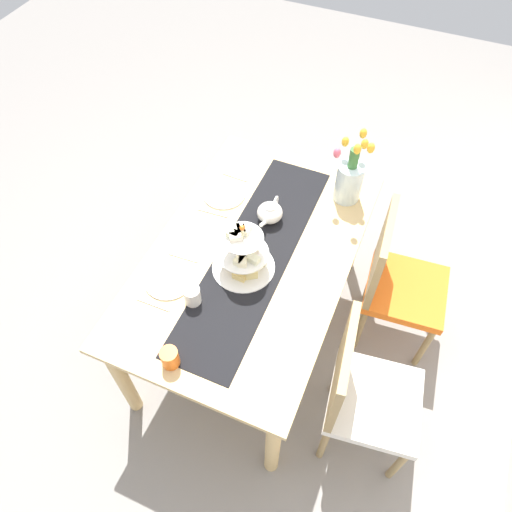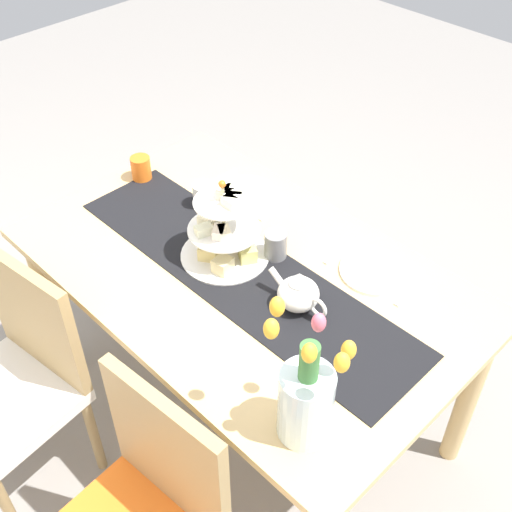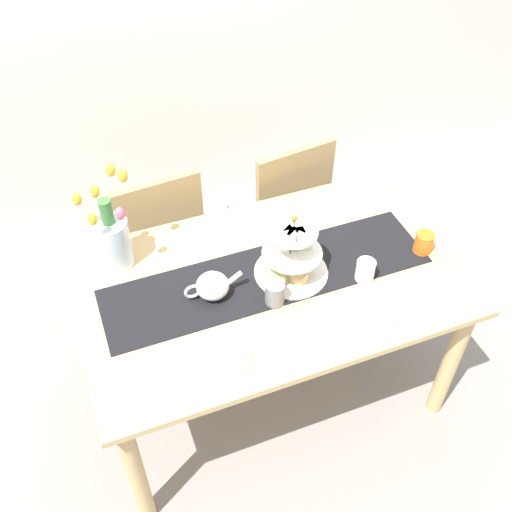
{
  "view_description": "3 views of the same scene",
  "coord_description": "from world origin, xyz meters",
  "px_view_note": "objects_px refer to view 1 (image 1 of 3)",
  "views": [
    {
      "loc": [
        1.31,
        0.58,
        2.64
      ],
      "look_at": [
        0.02,
        0.03,
        0.78
      ],
      "focal_mm": 33.87,
      "sensor_mm": 36.0,
      "label": 1
    },
    {
      "loc": [
        -1.14,
        1.08,
        2.21
      ],
      "look_at": [
        -0.06,
        0.01,
        0.86
      ],
      "focal_mm": 45.59,
      "sensor_mm": 36.0,
      "label": 2
    },
    {
      "loc": [
        -0.63,
        -1.5,
        2.51
      ],
      "look_at": [
        -0.04,
        0.04,
        0.87
      ],
      "focal_mm": 41.71,
      "sensor_mm": 36.0,
      "label": 3
    }
  ],
  "objects_px": {
    "dinner_plate_right": "(169,280)",
    "knife_right": "(153,304)",
    "fork_right": "(183,257)",
    "chair_right": "(362,392)",
    "mug_grey": "(231,235)",
    "fork_left": "(235,177)",
    "knife_left": "(212,212)",
    "dining_table": "(252,266)",
    "mug_white_text": "(192,296)",
    "tulip_vase": "(350,178)",
    "mug_orange": "(170,358)",
    "dinner_plate_left": "(224,194)",
    "chair_left": "(396,279)",
    "teapot": "(270,212)",
    "tiered_cake_stand": "(244,255)"
  },
  "relations": [
    {
      "from": "dinner_plate_right",
      "to": "knife_right",
      "type": "xyz_separation_m",
      "value": [
        0.14,
        0.0,
        -0.0
      ]
    },
    {
      "from": "fork_right",
      "to": "knife_right",
      "type": "height_order",
      "value": "same"
    },
    {
      "from": "chair_right",
      "to": "mug_grey",
      "type": "bearing_deg",
      "value": -114.99
    },
    {
      "from": "fork_right",
      "to": "fork_left",
      "type": "bearing_deg",
      "value": 180.0
    },
    {
      "from": "knife_left",
      "to": "knife_right",
      "type": "height_order",
      "value": "same"
    },
    {
      "from": "dining_table",
      "to": "chair_right",
      "type": "bearing_deg",
      "value": 62.95
    },
    {
      "from": "knife_right",
      "to": "mug_white_text",
      "type": "distance_m",
      "value": 0.19
    },
    {
      "from": "tulip_vase",
      "to": "mug_orange",
      "type": "xyz_separation_m",
      "value": [
        1.21,
        -0.4,
        -0.09
      ]
    },
    {
      "from": "knife_left",
      "to": "dinner_plate_left",
      "type": "bearing_deg",
      "value": 180.0
    },
    {
      "from": "mug_orange",
      "to": "chair_left",
      "type": "bearing_deg",
      "value": 141.41
    },
    {
      "from": "dinner_plate_right",
      "to": "knife_right",
      "type": "bearing_deg",
      "value": 0.0
    },
    {
      "from": "teapot",
      "to": "mug_orange",
      "type": "bearing_deg",
      "value": -5.1
    },
    {
      "from": "chair_left",
      "to": "tiered_cake_stand",
      "type": "height_order",
      "value": "tiered_cake_stand"
    },
    {
      "from": "mug_white_text",
      "to": "dining_table",
      "type": "bearing_deg",
      "value": 159.39
    },
    {
      "from": "dining_table",
      "to": "knife_left",
      "type": "distance_m",
      "value": 0.35
    },
    {
      "from": "fork_left",
      "to": "mug_grey",
      "type": "distance_m",
      "value": 0.47
    },
    {
      "from": "fork_left",
      "to": "dinner_plate_right",
      "type": "xyz_separation_m",
      "value": [
        0.75,
        0.0,
        0.0
      ]
    },
    {
      "from": "chair_left",
      "to": "mug_white_text",
      "type": "xyz_separation_m",
      "value": [
        0.67,
        -0.83,
        0.3
      ]
    },
    {
      "from": "tulip_vase",
      "to": "knife_left",
      "type": "relative_size",
      "value": 2.56
    },
    {
      "from": "fork_left",
      "to": "knife_right",
      "type": "height_order",
      "value": "same"
    },
    {
      "from": "dinner_plate_right",
      "to": "chair_left",
      "type": "bearing_deg",
      "value": 121.8
    },
    {
      "from": "chair_left",
      "to": "knife_right",
      "type": "distance_m",
      "value": 1.28
    },
    {
      "from": "fork_left",
      "to": "fork_right",
      "type": "bearing_deg",
      "value": 0.0
    },
    {
      "from": "tiered_cake_stand",
      "to": "mug_white_text",
      "type": "xyz_separation_m",
      "value": [
        0.26,
        -0.14,
        -0.05
      ]
    },
    {
      "from": "chair_left",
      "to": "mug_grey",
      "type": "xyz_separation_m",
      "value": [
        0.29,
        -0.82,
        0.31
      ]
    },
    {
      "from": "chair_right",
      "to": "knife_right",
      "type": "height_order",
      "value": "chair_right"
    },
    {
      "from": "knife_left",
      "to": "fork_left",
      "type": "bearing_deg",
      "value": 180.0
    },
    {
      "from": "mug_white_text",
      "to": "chair_right",
      "type": "bearing_deg",
      "value": 89.98
    },
    {
      "from": "chair_right",
      "to": "dinner_plate_left",
      "type": "distance_m",
      "value": 1.22
    },
    {
      "from": "chair_right",
      "to": "fork_left",
      "type": "height_order",
      "value": "chair_right"
    },
    {
      "from": "fork_left",
      "to": "knife_right",
      "type": "distance_m",
      "value": 0.9
    },
    {
      "from": "knife_left",
      "to": "dining_table",
      "type": "bearing_deg",
      "value": 61.02
    },
    {
      "from": "knife_left",
      "to": "mug_grey",
      "type": "xyz_separation_m",
      "value": [
        0.14,
        0.18,
        0.05
      ]
    },
    {
      "from": "chair_left",
      "to": "knife_left",
      "type": "height_order",
      "value": "chair_left"
    },
    {
      "from": "dinner_plate_left",
      "to": "fork_right",
      "type": "relative_size",
      "value": 1.53
    },
    {
      "from": "chair_right",
      "to": "tulip_vase",
      "type": "relative_size",
      "value": 2.09
    },
    {
      "from": "chair_right",
      "to": "tiered_cake_stand",
      "type": "distance_m",
      "value": 0.83
    },
    {
      "from": "chair_right",
      "to": "mug_white_text",
      "type": "distance_m",
      "value": 0.89
    },
    {
      "from": "dining_table",
      "to": "knife_left",
      "type": "xyz_separation_m",
      "value": [
        -0.16,
        -0.29,
        0.11
      ]
    },
    {
      "from": "teapot",
      "to": "dinner_plate_left",
      "type": "bearing_deg",
      "value": -103.6
    },
    {
      "from": "tiered_cake_stand",
      "to": "fork_left",
      "type": "relative_size",
      "value": 2.03
    },
    {
      "from": "tiered_cake_stand",
      "to": "dinner_plate_left",
      "type": "height_order",
      "value": "tiered_cake_stand"
    },
    {
      "from": "dining_table",
      "to": "tulip_vase",
      "type": "xyz_separation_m",
      "value": [
        -0.55,
        0.32,
        0.25
      ]
    },
    {
      "from": "chair_right",
      "to": "dinner_plate_left",
      "type": "bearing_deg",
      "value": -123.79
    },
    {
      "from": "teapot",
      "to": "knife_left",
      "type": "height_order",
      "value": "teapot"
    },
    {
      "from": "teapot",
      "to": "dinner_plate_left",
      "type": "distance_m",
      "value": 0.31
    },
    {
      "from": "teapot",
      "to": "mug_white_text",
      "type": "bearing_deg",
      "value": -12.74
    },
    {
      "from": "mug_white_text",
      "to": "knife_right",
      "type": "bearing_deg",
      "value": -61.57
    },
    {
      "from": "dinner_plate_left",
      "to": "knife_right",
      "type": "relative_size",
      "value": 1.35
    },
    {
      "from": "dinner_plate_left",
      "to": "dinner_plate_right",
      "type": "distance_m",
      "value": 0.61
    }
  ]
}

